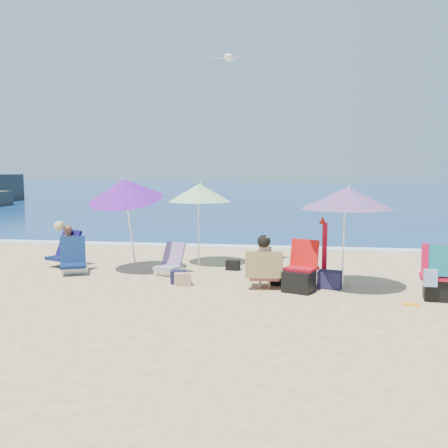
# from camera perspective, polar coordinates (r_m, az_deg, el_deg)

# --- Properties ---
(ground) EXTENTS (120.00, 120.00, 0.00)m
(ground) POSITION_cam_1_polar(r_m,az_deg,el_deg) (8.83, 0.97, -7.84)
(ground) COLOR #D8BC84
(ground) RESTS_ON ground
(sea) EXTENTS (120.00, 80.00, 0.12)m
(sea) POSITION_cam_1_polar(r_m,az_deg,el_deg) (53.55, 7.38, 3.76)
(sea) COLOR navy
(sea) RESTS_ON ground
(foam) EXTENTS (120.00, 0.50, 0.04)m
(foam) POSITION_cam_1_polar(r_m,az_deg,el_deg) (13.80, 3.78, -2.68)
(foam) COLOR white
(foam) RESTS_ON ground
(umbrella_turquoise) EXTENTS (1.68, 1.68, 1.88)m
(umbrella_turquoise) POSITION_cam_1_polar(r_m,az_deg,el_deg) (9.03, 13.99, 2.92)
(umbrella_turquoise) COLOR white
(umbrella_turquoise) RESTS_ON ground
(umbrella_striped) EXTENTS (1.71, 1.71, 1.88)m
(umbrella_striped) POSITION_cam_1_polar(r_m,az_deg,el_deg) (11.15, -2.85, 3.64)
(umbrella_striped) COLOR white
(umbrella_striped) RESTS_ON ground
(umbrella_blue) EXTENTS (1.76, 1.81, 2.13)m
(umbrella_blue) POSITION_cam_1_polar(r_m,az_deg,el_deg) (10.54, -11.40, 3.92)
(umbrella_blue) COLOR white
(umbrella_blue) RESTS_ON ground
(furled_umbrella) EXTENTS (0.19, 0.21, 1.28)m
(furled_umbrella) POSITION_cam_1_polar(r_m,az_deg,el_deg) (9.53, 11.49, -2.61)
(furled_umbrella) COLOR #AD0C26
(furled_umbrella) RESTS_ON ground
(chair_navy) EXTENTS (0.79, 0.92, 0.74)m
(chair_navy) POSITION_cam_1_polar(r_m,az_deg,el_deg) (10.92, -16.95, -4.34)
(chair_navy) COLOR #0B1C42
(chair_navy) RESTS_ON ground
(chair_rainbow) EXTENTS (0.61, 0.73, 0.64)m
(chair_rainbow) POSITION_cam_1_polar(r_m,az_deg,el_deg) (10.34, -6.30, -4.83)
(chair_rainbow) COLOR #C16844
(chair_rainbow) RESTS_ON ground
(camp_chair_left) EXTENTS (0.68, 0.76, 0.90)m
(camp_chair_left) POSITION_cam_1_polar(r_m,az_deg,el_deg) (8.94, 8.77, -5.96)
(camp_chair_left) COLOR #AD0C17
(camp_chair_left) RESTS_ON ground
(camp_chair_right) EXTENTS (0.64, 0.62, 0.96)m
(camp_chair_right) POSITION_cam_1_polar(r_m,az_deg,el_deg) (8.95, 23.64, -5.90)
(camp_chair_right) COLOR #A90C23
(camp_chair_right) RESTS_ON ground
(person_center) EXTENTS (0.69, 0.61, 0.99)m
(person_center) POSITION_cam_1_polar(r_m,az_deg,el_deg) (9.01, 4.67, -4.46)
(person_center) COLOR tan
(person_center) RESTS_ON ground
(person_left) EXTENTS (0.75, 0.81, 1.03)m
(person_left) POSITION_cam_1_polar(r_m,az_deg,el_deg) (11.66, -17.64, -2.35)
(person_left) COLOR tan
(person_left) RESTS_ON ground
(bag_navy_a) EXTENTS (0.35, 0.27, 0.25)m
(bag_navy_a) POSITION_cam_1_polar(r_m,az_deg,el_deg) (9.48, -5.19, -6.12)
(bag_navy_a) COLOR #171732
(bag_navy_a) RESTS_ON ground
(bag_black_a) EXTENTS (0.31, 0.24, 0.21)m
(bag_black_a) POSITION_cam_1_polar(r_m,az_deg,el_deg) (10.71, 1.04, -4.77)
(bag_black_a) COLOR black
(bag_black_a) RESTS_ON ground
(bag_tan) EXTENTS (0.34, 0.30, 0.24)m
(bag_tan) POSITION_cam_1_polar(r_m,az_deg,el_deg) (9.31, -4.81, -6.38)
(bag_tan) COLOR tan
(bag_tan) RESTS_ON ground
(bag_navy_b) EXTENTS (0.47, 0.39, 0.31)m
(bag_navy_b) POSITION_cam_1_polar(r_m,az_deg,el_deg) (9.27, 12.11, -6.30)
(bag_navy_b) COLOR #1C1A3A
(bag_navy_b) RESTS_ON ground
(bag_black_b) EXTENTS (0.30, 0.21, 0.23)m
(bag_black_b) POSITION_cam_1_polar(r_m,az_deg,el_deg) (9.38, 6.31, -6.32)
(bag_black_b) COLOR black
(bag_black_b) RESTS_ON ground
(orange_item) EXTENTS (0.26, 0.17, 0.03)m
(orange_item) POSITION_cam_1_polar(r_m,az_deg,el_deg) (8.50, 20.79, -8.68)
(orange_item) COLOR #FFA01A
(orange_item) RESTS_ON ground
(seagull) EXTENTS (0.84, 0.43, 0.15)m
(seagull) POSITION_cam_1_polar(r_m,az_deg,el_deg) (11.02, 0.54, 18.65)
(seagull) COLOR white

